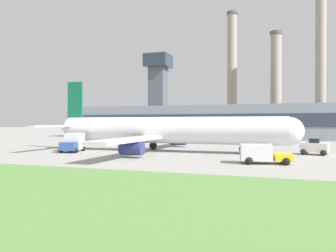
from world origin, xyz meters
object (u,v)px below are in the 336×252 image
object	(u,v)px
baggage_truck	(262,154)
ground_crew_person	(269,150)
pushback_tug	(315,148)
airplane	(164,131)
fuel_truck	(73,143)

from	to	relation	value
baggage_truck	ground_crew_person	xyz separation A→B (m)	(0.51, 4.70, -0.04)
ground_crew_person	baggage_truck	bearing A→B (deg)	-96.21
pushback_tug	airplane	bearing A→B (deg)	-174.71
airplane	fuel_truck	distance (m)	12.14
baggage_truck	ground_crew_person	bearing A→B (deg)	83.79
fuel_truck	pushback_tug	bearing A→B (deg)	11.59
airplane	fuel_truck	size ratio (longest dim) A/B	7.55
pushback_tug	fuel_truck	xyz separation A→B (m)	(-29.74, -6.10, 0.32)
airplane	fuel_truck	xyz separation A→B (m)	(-11.21, -4.39, -1.59)
ground_crew_person	pushback_tug	bearing A→B (deg)	51.09
airplane	baggage_truck	distance (m)	16.04
ground_crew_person	fuel_truck	bearing A→B (deg)	179.81
pushback_tug	baggage_truck	distance (m)	12.20
pushback_tug	fuel_truck	world-z (taller)	fuel_truck
baggage_truck	fuel_truck	bearing A→B (deg)	168.83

